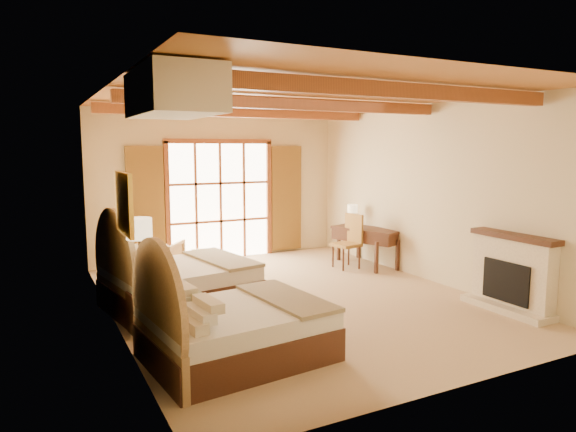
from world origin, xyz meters
TOP-DOWN VIEW (x-y plane):
  - floor at (0.00, 0.00)m, footprint 7.00×7.00m
  - wall_back at (0.00, 3.50)m, footprint 5.50×0.00m
  - wall_left at (-2.75, 0.00)m, footprint 0.00×7.00m
  - wall_right at (2.75, 0.00)m, footprint 0.00×7.00m
  - ceiling at (0.00, 0.00)m, footprint 7.00×7.00m
  - ceiling_beams at (0.00, 0.00)m, footprint 5.39×4.60m
  - french_doors at (0.00, 3.44)m, footprint 3.95×0.08m
  - fireplace at (2.60, -2.00)m, footprint 0.46×1.40m
  - painting at (-2.70, -0.75)m, footprint 0.06×0.95m
  - canopy_valance at (-2.40, -2.00)m, footprint 0.70×1.40m
  - bed_near at (-1.82, -1.79)m, footprint 2.13×1.69m
  - bed_far at (-1.87, 0.46)m, footprint 2.34×1.90m
  - nightstand at (-2.42, -0.47)m, footprint 0.48×0.48m
  - floor_lamp at (-2.50, -0.52)m, footprint 0.32×0.32m
  - armchair at (-1.60, 2.35)m, footprint 1.05×1.06m
  - ottoman at (-0.61, 2.63)m, footprint 0.58×0.58m
  - desk at (2.45, 1.42)m, footprint 1.06×1.56m
  - desk_chair at (1.95, 1.40)m, footprint 0.56×0.56m
  - desk_lamp at (2.45, 1.97)m, footprint 0.22×0.22m

SIDE VIEW (x-z plane):
  - floor at x=0.00m, z-range 0.00..0.00m
  - ottoman at x=-0.61m, z-range 0.00..0.37m
  - nightstand at x=-2.42m, z-range 0.00..0.53m
  - desk_chair at x=1.95m, z-range -0.21..0.88m
  - armchair at x=-1.60m, z-range 0.00..0.70m
  - bed_near at x=-1.82m, z-range -0.26..1.05m
  - desk at x=2.45m, z-range 0.03..0.81m
  - bed_far at x=-1.87m, z-range -0.27..1.11m
  - fireplace at x=2.60m, z-range -0.07..1.09m
  - desk_lamp at x=2.45m, z-range 0.89..1.32m
  - french_doors at x=0.00m, z-range -0.05..2.55m
  - floor_lamp at x=-2.50m, z-range 0.54..2.07m
  - wall_back at x=0.00m, z-range -1.15..4.35m
  - wall_left at x=-2.75m, z-range -1.90..5.10m
  - wall_right at x=2.75m, z-range -1.90..5.10m
  - painting at x=-2.70m, z-range 1.38..2.12m
  - canopy_valance at x=-2.40m, z-range 2.73..3.18m
  - ceiling_beams at x=0.00m, z-range 2.99..3.17m
  - ceiling at x=0.00m, z-range 3.20..3.20m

